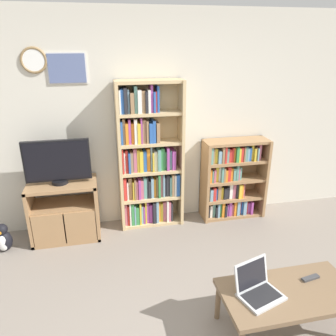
{
  "coord_description": "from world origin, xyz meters",
  "views": [
    {
      "loc": [
        -0.66,
        -1.49,
        2.24
      ],
      "look_at": [
        -0.06,
        1.31,
        1.12
      ],
      "focal_mm": 35.0,
      "sensor_mm": 36.0,
      "label": 1
    }
  ],
  "objects_px": {
    "bookshelf_tall": "(148,161)",
    "penguin_figurine": "(3,239)",
    "laptop": "(257,287)",
    "remote_near_laptop": "(310,278)",
    "television": "(57,162)",
    "coffee_table": "(289,295)",
    "bookshelf_short": "(230,179)",
    "tv_stand": "(65,211)"
  },
  "relations": [
    {
      "from": "tv_stand",
      "to": "bookshelf_short",
      "type": "xyz_separation_m",
      "value": [
        2.11,
        0.11,
        0.17
      ]
    },
    {
      "from": "television",
      "to": "laptop",
      "type": "distance_m",
      "value": 2.44
    },
    {
      "from": "television",
      "to": "coffee_table",
      "type": "xyz_separation_m",
      "value": [
        1.86,
        -1.81,
        -0.61
      ]
    },
    {
      "from": "television",
      "to": "penguin_figurine",
      "type": "height_order",
      "value": "television"
    },
    {
      "from": "bookshelf_short",
      "to": "television",
      "type": "bearing_deg",
      "value": -177.18
    },
    {
      "from": "television",
      "to": "coffee_table",
      "type": "relative_size",
      "value": 0.67
    },
    {
      "from": "bookshelf_tall",
      "to": "coffee_table",
      "type": "relative_size",
      "value": 1.69
    },
    {
      "from": "television",
      "to": "penguin_figurine",
      "type": "xyz_separation_m",
      "value": [
        -0.67,
        -0.15,
        -0.82
      ]
    },
    {
      "from": "bookshelf_tall",
      "to": "coffee_table",
      "type": "bearing_deg",
      "value": -67.04
    },
    {
      "from": "bookshelf_tall",
      "to": "penguin_figurine",
      "type": "distance_m",
      "value": 1.87
    },
    {
      "from": "television",
      "to": "penguin_figurine",
      "type": "bearing_deg",
      "value": -167.15
    },
    {
      "from": "television",
      "to": "remote_near_laptop",
      "type": "height_order",
      "value": "television"
    },
    {
      "from": "coffee_table",
      "to": "remote_near_laptop",
      "type": "distance_m",
      "value": 0.27
    },
    {
      "from": "television",
      "to": "bookshelf_short",
      "type": "xyz_separation_m",
      "value": [
        2.13,
        0.1,
        -0.44
      ]
    },
    {
      "from": "bookshelf_tall",
      "to": "remote_near_laptop",
      "type": "bearing_deg",
      "value": -59.98
    },
    {
      "from": "coffee_table",
      "to": "laptop",
      "type": "distance_m",
      "value": 0.29
    },
    {
      "from": "bookshelf_short",
      "to": "coffee_table",
      "type": "bearing_deg",
      "value": -97.93
    },
    {
      "from": "tv_stand",
      "to": "bookshelf_tall",
      "type": "distance_m",
      "value": 1.15
    },
    {
      "from": "bookshelf_tall",
      "to": "laptop",
      "type": "bearing_deg",
      "value": -73.88
    },
    {
      "from": "television",
      "to": "remote_near_laptop",
      "type": "xyz_separation_m",
      "value": [
        2.1,
        -1.71,
        -0.56
      ]
    },
    {
      "from": "bookshelf_short",
      "to": "penguin_figurine",
      "type": "xyz_separation_m",
      "value": [
        -2.79,
        -0.26,
        -0.37
      ]
    },
    {
      "from": "tv_stand",
      "to": "bookshelf_short",
      "type": "relative_size",
      "value": 0.74
    },
    {
      "from": "bookshelf_tall",
      "to": "laptop",
      "type": "distance_m",
      "value": 2.02
    },
    {
      "from": "television",
      "to": "remote_near_laptop",
      "type": "relative_size",
      "value": 4.38
    },
    {
      "from": "bookshelf_tall",
      "to": "coffee_table",
      "type": "distance_m",
      "value": 2.16
    },
    {
      "from": "tv_stand",
      "to": "bookshelf_short",
      "type": "distance_m",
      "value": 2.12
    },
    {
      "from": "coffee_table",
      "to": "remote_near_laptop",
      "type": "xyz_separation_m",
      "value": [
        0.24,
        0.09,
        0.05
      ]
    },
    {
      "from": "bookshelf_short",
      "to": "remote_near_laptop",
      "type": "distance_m",
      "value": 1.82
    },
    {
      "from": "remote_near_laptop",
      "to": "penguin_figurine",
      "type": "distance_m",
      "value": 3.19
    },
    {
      "from": "laptop",
      "to": "remote_near_laptop",
      "type": "xyz_separation_m",
      "value": [
        0.51,
        0.06,
        -0.05
      ]
    },
    {
      "from": "tv_stand",
      "to": "penguin_figurine",
      "type": "distance_m",
      "value": 0.72
    },
    {
      "from": "remote_near_laptop",
      "to": "television",
      "type": "bearing_deg",
      "value": 41.18
    },
    {
      "from": "laptop",
      "to": "bookshelf_tall",
      "type": "bearing_deg",
      "value": 88.15
    },
    {
      "from": "laptop",
      "to": "remote_near_laptop",
      "type": "distance_m",
      "value": 0.52
    },
    {
      "from": "television",
      "to": "bookshelf_short",
      "type": "bearing_deg",
      "value": 2.82
    },
    {
      "from": "television",
      "to": "penguin_figurine",
      "type": "distance_m",
      "value": 1.06
    },
    {
      "from": "laptop",
      "to": "penguin_figurine",
      "type": "distance_m",
      "value": 2.8
    },
    {
      "from": "tv_stand",
      "to": "laptop",
      "type": "bearing_deg",
      "value": -48.31
    },
    {
      "from": "television",
      "to": "bookshelf_tall",
      "type": "height_order",
      "value": "bookshelf_tall"
    },
    {
      "from": "bookshelf_short",
      "to": "remote_near_laptop",
      "type": "height_order",
      "value": "bookshelf_short"
    },
    {
      "from": "coffee_table",
      "to": "tv_stand",
      "type": "bearing_deg",
      "value": 135.71
    },
    {
      "from": "remote_near_laptop",
      "to": "laptop",
      "type": "bearing_deg",
      "value": 87.25
    }
  ]
}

